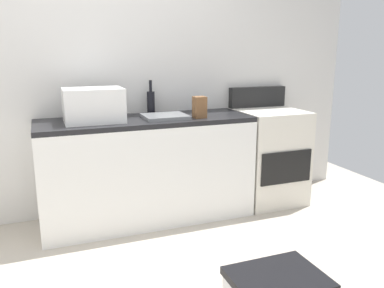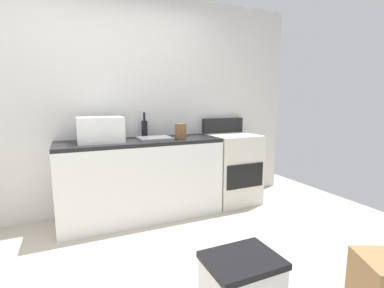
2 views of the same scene
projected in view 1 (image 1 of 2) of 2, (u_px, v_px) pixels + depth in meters
name	position (u px, v px, depth m)	size (l,w,h in m)	color
wall_back	(101.00, 69.00, 3.45)	(5.00, 0.10, 2.60)	silver
kitchen_counter	(147.00, 169.00, 3.43)	(1.80, 0.60, 0.90)	white
stove_oven	(268.00, 154.00, 3.86)	(0.60, 0.61, 1.10)	silver
microwave	(93.00, 105.00, 3.12)	(0.46, 0.34, 0.27)	white
sink_basin	(165.00, 116.00, 3.32)	(0.36, 0.32, 0.03)	slate
wine_bottle	(151.00, 102.00, 3.54)	(0.07, 0.07, 0.30)	black
coffee_mug	(201.00, 107.00, 3.63)	(0.08, 0.08, 0.10)	#2659A5
knife_block	(200.00, 107.00, 3.33)	(0.10, 0.10, 0.18)	brown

